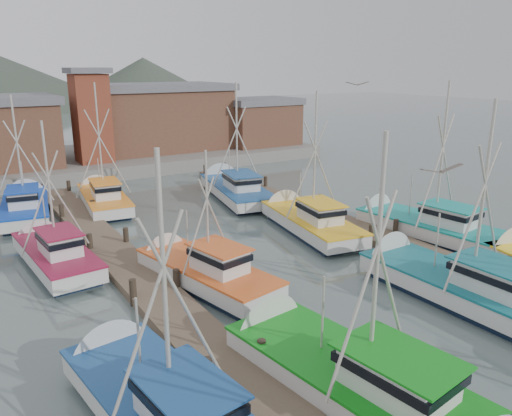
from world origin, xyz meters
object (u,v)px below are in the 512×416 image
boat_4 (347,375)px  boat_8 (200,270)px  lookout_tower (91,115)px  boat_12 (103,198)px

boat_4 → boat_8: bearing=83.7°
lookout_tower → boat_8: lookout_tower is taller
lookout_tower → boat_12: size_ratio=0.89×
boat_8 → boat_12: bearing=79.0°
boat_12 → boat_4: bearing=-82.6°
boat_4 → boat_8: 9.91m
boat_12 → lookout_tower: bearing=84.0°
lookout_tower → boat_4: lookout_tower is taller
lookout_tower → boat_12: 13.03m
boat_4 → boat_12: bearing=83.2°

